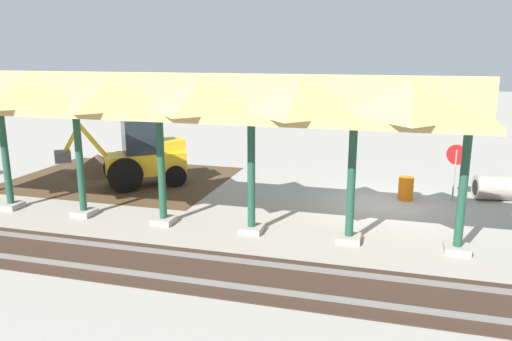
# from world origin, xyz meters

# --- Properties ---
(ground_plane) EXTENTS (120.00, 120.00, 0.00)m
(ground_plane) POSITION_xyz_m (0.00, 0.00, 0.00)
(ground_plane) COLOR #9E998E
(dirt_work_zone) EXTENTS (9.24, 7.00, 0.01)m
(dirt_work_zone) POSITION_xyz_m (11.34, -0.89, 0.00)
(dirt_work_zone) COLOR #4C3823
(dirt_work_zone) RESTS_ON ground
(platform_canopy) EXTENTS (19.32, 3.20, 4.90)m
(platform_canopy) POSITION_xyz_m (6.90, 4.01, 4.16)
(platform_canopy) COLOR #9E998E
(platform_canopy) RESTS_ON ground
(rail_tracks) EXTENTS (60.00, 2.58, 0.15)m
(rail_tracks) POSITION_xyz_m (0.00, 7.14, 0.03)
(rail_tracks) COLOR slate
(rail_tracks) RESTS_ON ground
(stop_sign) EXTENTS (0.69, 0.38, 2.17)m
(stop_sign) POSITION_xyz_m (-2.53, -1.27, 1.56)
(stop_sign) COLOR gray
(stop_sign) RESTS_ON ground
(backhoe) EXTENTS (4.71, 4.08, 2.82)m
(backhoe) POSITION_xyz_m (9.83, -0.08, 1.27)
(backhoe) COLOR yellow
(backhoe) RESTS_ON ground
(dirt_mound) EXTENTS (5.55, 5.55, 1.78)m
(dirt_mound) POSITION_xyz_m (12.96, -1.61, 0.00)
(dirt_mound) COLOR #4C3823
(dirt_mound) RESTS_ON ground
(concrete_pipe) EXTENTS (1.40, 1.14, 0.93)m
(concrete_pipe) POSITION_xyz_m (-3.97, -1.89, 0.46)
(concrete_pipe) COLOR #9E9384
(concrete_pipe) RESTS_ON ground
(traffic_barrel) EXTENTS (0.56, 0.56, 0.90)m
(traffic_barrel) POSITION_xyz_m (-0.80, -0.95, 0.45)
(traffic_barrel) COLOR orange
(traffic_barrel) RESTS_ON ground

